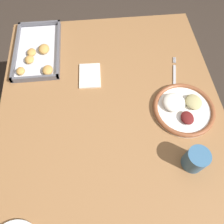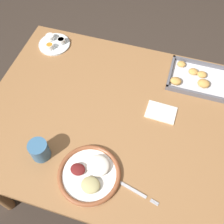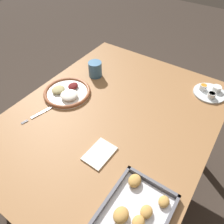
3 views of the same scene
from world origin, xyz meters
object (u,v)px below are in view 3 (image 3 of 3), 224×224
fork (43,112)px  drinking_cup (95,69)px  dinner_plate (67,92)px  baking_tray (130,220)px  saucer_plate (210,92)px  napkin (100,154)px

fork → drinking_cup: (-0.41, 0.03, 0.04)m
dinner_plate → drinking_cup: drinking_cup is taller
drinking_cup → baking_tray: bearing=44.9°
fork → saucer_plate: size_ratio=1.21×
fork → baking_tray: baking_tray is taller
baking_tray → dinner_plate: bearing=-121.2°
saucer_plate → dinner_plate: bearing=-55.7°
fork → drinking_cup: drinking_cup is taller
drinking_cup → dinner_plate: bearing=-6.1°
dinner_plate → napkin: dinner_plate is taller
baking_tray → drinking_cup: size_ratio=4.09×
napkin → saucer_plate: bearing=157.8°
drinking_cup → saucer_plate: bearing=109.1°
baking_tray → drinking_cup: 0.87m
saucer_plate → drinking_cup: drinking_cup is taller
dinner_plate → napkin: 0.45m
saucer_plate → napkin: 0.73m
saucer_plate → napkin: saucer_plate is taller
fork → saucer_plate: bearing=146.8°
dinner_plate → napkin: bearing=60.3°
dinner_plate → fork: bearing=-2.4°
dinner_plate → napkin: (0.22, 0.39, -0.01)m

